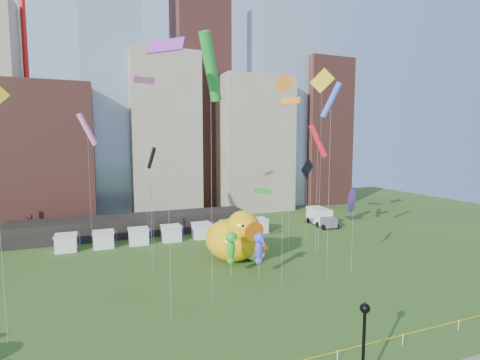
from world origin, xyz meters
name	(u,v)px	position (x,y,z in m)	size (l,w,h in m)	color
skyline	(154,115)	(2.25, 61.06, 21.44)	(101.00, 23.00, 68.00)	brown
crane_right	(268,14)	(30.89, 64.00, 46.90)	(23.00, 1.00, 76.00)	red
pavilion	(135,225)	(-4.00, 42.00, 1.60)	(38.00, 6.00, 3.20)	black
vendor_tents	(171,234)	(1.02, 36.00, 1.11)	(33.24, 2.80, 2.40)	white
big_duck	(234,237)	(6.83, 23.13, 3.21)	(8.42, 9.85, 6.99)	#FFB60D
small_duck	(255,251)	(9.45, 22.27, 1.30)	(3.60, 4.04, 2.82)	white
seahorse_green	(231,245)	(4.52, 17.91, 3.76)	(1.28, 1.62, 5.34)	silver
seahorse_purple	(259,246)	(7.36, 16.38, 3.83)	(1.39, 1.67, 5.37)	silver
lamppost	(364,338)	(5.46, -3.20, 3.63)	(0.62, 0.62, 5.95)	black
box_truck	(321,217)	(29.12, 36.54, 1.60)	(3.52, 7.58, 3.12)	silver
kite_0	(318,141)	(18.40, 21.82, 15.65)	(2.74, 1.93, 17.94)	silver
kite_1	(87,130)	(-10.47, 32.25, 17.13)	(2.66, 1.14, 19.34)	silver
kite_2	(307,169)	(19.90, 26.76, 11.49)	(2.85, 1.23, 13.16)	silver
kite_3	(211,67)	(0.62, 12.50, 22.25)	(3.10, 3.36, 25.27)	silver
kite_5	(150,188)	(-3.63, 23.51, 10.01)	(0.46, 3.19, 11.70)	silver
kite_6	(284,91)	(9.08, 14.21, 20.81)	(2.19, 0.53, 22.68)	silver
kite_7	(354,200)	(18.30, 14.02, 8.77)	(2.57, 2.24, 10.29)	silver
kite_9	(144,82)	(-3.06, 31.53, 23.64)	(2.93, 1.13, 24.31)	silver
kite_10	(152,158)	(-2.62, 29.33, 13.35)	(1.30, 1.74, 14.85)	silver
kite_11	(262,191)	(13.36, 28.73, 8.19)	(1.97, 2.46, 8.65)	silver
kite_12	(322,84)	(19.43, 22.65, 23.36)	(3.04, 1.55, 25.47)	silver
kite_13	(331,100)	(14.40, 13.41, 19.94)	(2.33, 1.60, 21.91)	silver
kite_14	(291,102)	(15.63, 24.50, 20.94)	(1.96, 2.79, 21.57)	silver
kite_15	(165,48)	(-3.87, 10.01, 22.98)	(2.76, 2.88, 23.67)	silver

